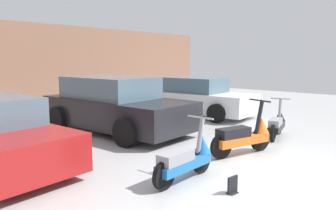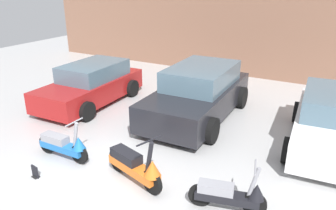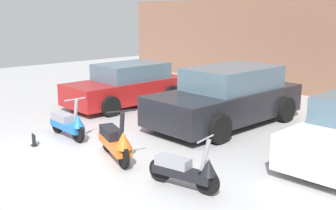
{
  "view_description": "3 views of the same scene",
  "coord_description": "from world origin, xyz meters",
  "px_view_note": "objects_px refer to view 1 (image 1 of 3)",
  "views": [
    {
      "loc": [
        -5.37,
        -2.81,
        1.96
      ],
      "look_at": [
        0.04,
        1.96,
        0.94
      ],
      "focal_mm": 35.0,
      "sensor_mm": 36.0,
      "label": 1
    },
    {
      "loc": [
        3.89,
        -4.16,
        3.83
      ],
      "look_at": [
        0.29,
        2.24,
        0.97
      ],
      "focal_mm": 35.0,
      "sensor_mm": 36.0,
      "label": 2
    },
    {
      "loc": [
        7.28,
        -4.06,
        2.96
      ],
      "look_at": [
        -0.02,
        2.3,
        0.72
      ],
      "focal_mm": 45.0,
      "sensor_mm": 36.0,
      "label": 3
    }
  ],
  "objects_px": {
    "scooter_front_right": "(244,135)",
    "placard_near_left_scooter": "(233,186)",
    "scooter_front_center": "(277,124)",
    "scooter_front_left": "(187,159)",
    "car_rear_center": "(115,105)",
    "car_rear_right": "(196,97)"
  },
  "relations": [
    {
      "from": "scooter_front_right",
      "to": "placard_near_left_scooter",
      "type": "height_order",
      "value": "scooter_front_right"
    },
    {
      "from": "scooter_front_right",
      "to": "scooter_front_center",
      "type": "relative_size",
      "value": 1.15
    },
    {
      "from": "scooter_front_left",
      "to": "scooter_front_right",
      "type": "bearing_deg",
      "value": -0.63
    },
    {
      "from": "scooter_front_left",
      "to": "placard_near_left_scooter",
      "type": "xyz_separation_m",
      "value": [
        0.01,
        -0.85,
        -0.24
      ]
    },
    {
      "from": "scooter_front_right",
      "to": "scooter_front_left",
      "type": "bearing_deg",
      "value": -163.09
    },
    {
      "from": "scooter_front_left",
      "to": "car_rear_center",
      "type": "xyz_separation_m",
      "value": [
        1.58,
        3.72,
        0.35
      ]
    },
    {
      "from": "scooter_front_right",
      "to": "scooter_front_center",
      "type": "distance_m",
      "value": 1.91
    },
    {
      "from": "scooter_front_right",
      "to": "car_rear_center",
      "type": "relative_size",
      "value": 0.35
    },
    {
      "from": "car_rear_right",
      "to": "placard_near_left_scooter",
      "type": "height_order",
      "value": "car_rear_right"
    },
    {
      "from": "scooter_front_right",
      "to": "car_rear_center",
      "type": "distance_m",
      "value": 3.74
    },
    {
      "from": "scooter_front_left",
      "to": "scooter_front_center",
      "type": "xyz_separation_m",
      "value": [
        3.84,
        0.12,
        -0.02
      ]
    },
    {
      "from": "car_rear_center",
      "to": "car_rear_right",
      "type": "xyz_separation_m",
      "value": [
        3.55,
        -0.11,
        -0.07
      ]
    },
    {
      "from": "placard_near_left_scooter",
      "to": "scooter_front_right",
      "type": "bearing_deg",
      "value": 24.11
    },
    {
      "from": "scooter_front_center",
      "to": "placard_near_left_scooter",
      "type": "height_order",
      "value": "scooter_front_center"
    },
    {
      "from": "car_rear_right",
      "to": "car_rear_center",
      "type": "bearing_deg",
      "value": -96.07
    },
    {
      "from": "scooter_front_right",
      "to": "car_rear_center",
      "type": "height_order",
      "value": "car_rear_center"
    },
    {
      "from": "scooter_front_left",
      "to": "car_rear_right",
      "type": "xyz_separation_m",
      "value": [
        5.13,
        3.62,
        0.28
      ]
    },
    {
      "from": "placard_near_left_scooter",
      "to": "scooter_front_left",
      "type": "bearing_deg",
      "value": 90.93
    },
    {
      "from": "scooter_front_center",
      "to": "car_rear_right",
      "type": "bearing_deg",
      "value": 55.55
    },
    {
      "from": "scooter_front_right",
      "to": "car_rear_right",
      "type": "relative_size",
      "value": 0.39
    },
    {
      "from": "car_rear_center",
      "to": "placard_near_left_scooter",
      "type": "height_order",
      "value": "car_rear_center"
    },
    {
      "from": "car_rear_right",
      "to": "placard_near_left_scooter",
      "type": "bearing_deg",
      "value": -53.26
    }
  ]
}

